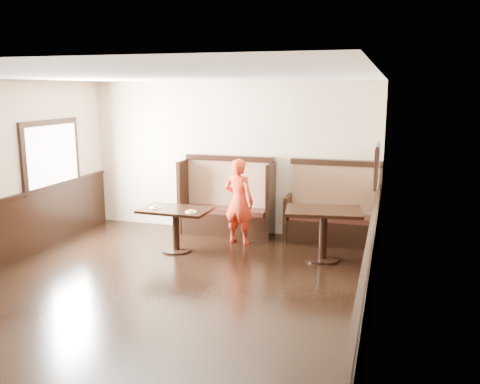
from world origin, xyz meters
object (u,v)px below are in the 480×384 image
at_px(booth_main, 227,206).
at_px(child, 239,201).
at_px(booth_neighbor, 333,215).
at_px(table_main, 176,219).
at_px(table_neighbor, 323,222).

height_order(booth_main, child, child).
xyz_separation_m(booth_main, booth_neighbor, (1.95, -0.00, -0.05)).
distance_m(booth_main, booth_neighbor, 1.95).
height_order(booth_main, table_main, booth_main).
bearing_deg(booth_neighbor, table_main, -152.37).
bearing_deg(table_neighbor, booth_main, 143.85).
bearing_deg(booth_main, child, -54.89).
bearing_deg(child, booth_main, -42.83).
xyz_separation_m(table_main, table_neighbor, (2.39, 0.27, 0.05)).
bearing_deg(booth_neighbor, table_neighbor, -92.11).
xyz_separation_m(booth_main, table_main, (-0.48, -1.27, 0.03)).
relative_size(table_main, table_neighbor, 0.92).
bearing_deg(table_main, table_neighbor, 8.40).
relative_size(booth_neighbor, child, 1.10).
bearing_deg(table_main, child, 41.18).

